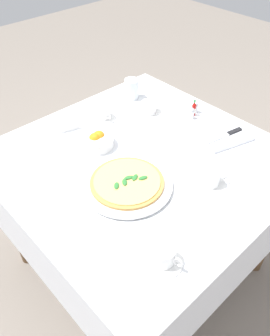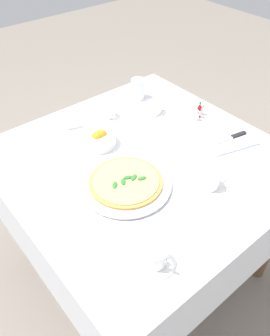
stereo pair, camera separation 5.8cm
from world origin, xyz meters
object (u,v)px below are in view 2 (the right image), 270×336
object	(u,v)px
pizza	(126,181)
citrus_bowl	(99,139)
hot_sauce_bottle	(199,111)
coffee_cup_near_left	(154,109)
coffee_cup_right_edge	(107,112)
coffee_cup_near_right	(155,257)
pepper_shaker	(201,110)
salt_shaker	(196,115)
water_glass_far_left	(138,90)
dinner_knife	(229,138)
coffee_cup_left_edge	(209,181)
menu_card	(73,123)
pizza_plate	(126,184)
napkin_folded	(229,140)

from	to	relation	value
pizza	citrus_bowl	world-z (taller)	citrus_bowl
citrus_bowl	hot_sauce_bottle	distance (m)	0.50
coffee_cup_near_left	coffee_cup_right_edge	distance (m)	0.23
coffee_cup_near_right	pepper_shaker	world-z (taller)	coffee_cup_near_right
salt_shaker	pizza	bearing A→B (deg)	14.64
water_glass_far_left	salt_shaker	world-z (taller)	water_glass_far_left
dinner_knife	pepper_shaker	world-z (taller)	pepper_shaker
coffee_cup_left_edge	water_glass_far_left	world-z (taller)	water_glass_far_left
coffee_cup_near_left	menu_card	xyz separation A→B (m)	(0.37, -0.14, 0.00)
dinner_knife	pepper_shaker	bearing A→B (deg)	-96.37
dinner_knife	pizza	bearing A→B (deg)	3.73
coffee_cup_near_right	hot_sauce_bottle	size ratio (longest dim) A/B	1.59
coffee_cup_near_right	coffee_cup_left_edge	distance (m)	0.39
water_glass_far_left	menu_card	bearing A→B (deg)	3.67
hot_sauce_bottle	pepper_shaker	xyz separation A→B (m)	(-0.03, -0.01, -0.01)
coffee_cup_near_left	pepper_shaker	distance (m)	0.23
coffee_cup_near_right	coffee_cup_left_edge	bearing A→B (deg)	-162.86
water_glass_far_left	salt_shaker	bearing A→B (deg)	102.85
pizza_plate	salt_shaker	xyz separation A→B (m)	(-0.53, -0.14, 0.01)
pepper_shaker	hot_sauce_bottle	bearing A→B (deg)	19.65
citrus_bowl	hot_sauce_bottle	xyz separation A→B (m)	(-0.49, 0.13, 0.01)
citrus_bowl	coffee_cup_right_edge	bearing A→B (deg)	-135.06
hot_sauce_bottle	menu_card	size ratio (longest dim) A/B	0.94
coffee_cup_right_edge	citrus_bowl	world-z (taller)	same
citrus_bowl	coffee_cup_near_left	bearing A→B (deg)	-174.87
pizza	salt_shaker	bearing A→B (deg)	-165.36
water_glass_far_left	citrus_bowl	bearing A→B (deg)	27.14
citrus_bowl	pepper_shaker	world-z (taller)	citrus_bowl
coffee_cup_left_edge	coffee_cup_near_left	bearing A→B (deg)	-109.62
napkin_folded	pepper_shaker	world-z (taller)	pepper_shaker
coffee_cup_near_right	dinner_knife	bearing A→B (deg)	-159.44
citrus_bowl	pizza	bearing A→B (deg)	75.27
coffee_cup_near_left	hot_sauce_bottle	xyz separation A→B (m)	(-0.14, 0.16, 0.01)
pizza	salt_shaker	size ratio (longest dim) A/B	4.93
dinner_knife	pepper_shaker	size ratio (longest dim) A/B	3.46
hot_sauce_bottle	menu_card	world-z (taller)	hot_sauce_bottle
coffee_cup_right_edge	citrus_bowl	distance (m)	0.21
coffee_cup_right_edge	napkin_folded	size ratio (longest dim) A/B	0.54
coffee_cup_right_edge	salt_shaker	size ratio (longest dim) A/B	2.36
dinner_knife	menu_card	distance (m)	0.70
menu_card	water_glass_far_left	bearing A→B (deg)	-160.94
pepper_shaker	coffee_cup_near_right	bearing A→B (deg)	33.20
salt_shaker	water_glass_far_left	bearing A→B (deg)	-77.15
water_glass_far_left	pepper_shaker	bearing A→B (deg)	112.78
coffee_cup_near_left	napkin_folded	world-z (taller)	coffee_cup_near_left
coffee_cup_left_edge	pizza	bearing A→B (deg)	-40.42
pepper_shaker	menu_card	world-z (taller)	menu_card
coffee_cup_near_right	napkin_folded	size ratio (longest dim) A/B	0.53
coffee_cup_left_edge	pepper_shaker	bearing A→B (deg)	-134.41
coffee_cup_right_edge	pizza	bearing A→B (deg)	62.56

